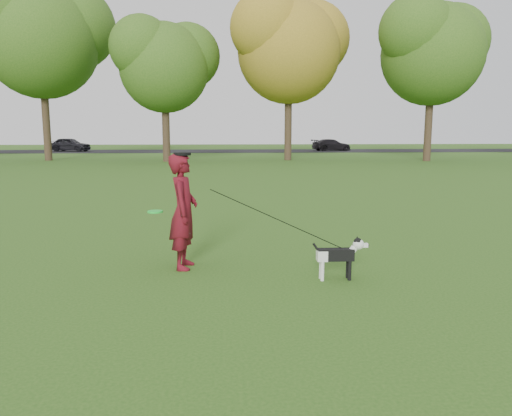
{
  "coord_description": "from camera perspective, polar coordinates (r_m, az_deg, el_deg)",
  "views": [
    {
      "loc": [
        -0.19,
        -7.13,
        2.13
      ],
      "look_at": [
        0.26,
        0.22,
        0.95
      ],
      "focal_mm": 35.0,
      "sensor_mm": 36.0,
      "label": 1
    }
  ],
  "objects": [
    {
      "name": "road",
      "position": [
        47.18,
        -3.25,
        6.52
      ],
      "size": [
        120.0,
        7.0,
        0.02
      ],
      "primitive_type": "cube",
      "color": "black",
      "rests_on": "ground"
    },
    {
      "name": "tree_row",
      "position": [
        33.63,
        -5.82,
        18.09
      ],
      "size": [
        51.74,
        8.86,
        12.01
      ],
      "color": "#38281C",
      "rests_on": "ground"
    },
    {
      "name": "man_held_items",
      "position": [
        7.28,
        2.39,
        -1.27
      ],
      "size": [
        2.9,
        0.87,
        1.36
      ],
      "color": "#1DE83A",
      "rests_on": "ground"
    },
    {
      "name": "dog",
      "position": [
        7.18,
        9.57,
        -5.16
      ],
      "size": [
        0.81,
        0.16,
        0.62
      ],
      "color": "black",
      "rests_on": "ground"
    },
    {
      "name": "car_right",
      "position": [
        48.21,
        8.63,
        7.15
      ],
      "size": [
        4.0,
        2.38,
        1.09
      ],
      "primitive_type": "imported",
      "rotation": [
        0.0,
        0.0,
        1.81
      ],
      "color": "black",
      "rests_on": "road"
    },
    {
      "name": "man",
      "position": [
        7.65,
        -8.29,
        -0.38
      ],
      "size": [
        0.47,
        0.68,
        1.76
      ],
      "primitive_type": "imported",
      "rotation": [
        0.0,
        0.0,
        1.49
      ],
      "color": "#5A0C1F",
      "rests_on": "ground"
    },
    {
      "name": "ground",
      "position": [
        7.44,
        -1.89,
        -7.53
      ],
      "size": [
        120.0,
        120.0,
        0.0
      ],
      "primitive_type": "plane",
      "color": "#285116",
      "rests_on": "ground"
    },
    {
      "name": "car_left",
      "position": [
        49.28,
        -20.51,
        6.82
      ],
      "size": [
        3.94,
        2.23,
        1.26
      ],
      "primitive_type": "imported",
      "rotation": [
        0.0,
        0.0,
        1.36
      ],
      "color": "black",
      "rests_on": "road"
    }
  ]
}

